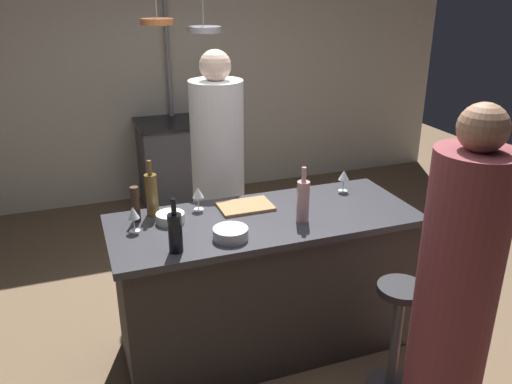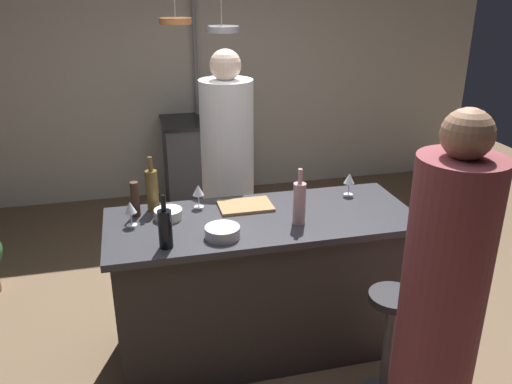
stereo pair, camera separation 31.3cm
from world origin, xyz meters
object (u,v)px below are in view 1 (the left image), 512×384
Objects in this scene: cutting_board at (245,206)px; wine_glass_near_left_guest at (133,214)px; wine_bottle_amber at (152,194)px; guest_right at (454,301)px; wine_bottle_dark at (175,232)px; wine_glass_by_chef at (198,194)px; wine_glass_near_right_guest at (344,176)px; bar_stool_right at (396,334)px; mixing_bowl_ceramic at (170,218)px; chef at (219,184)px; pepper_mill at (135,204)px; stove_range at (179,164)px; wine_bottle_rose at (303,201)px; mixing_bowl_steel at (231,233)px.

cutting_board is 2.19× the size of wine_glass_near_left_guest.
guest_right is at bearing -46.45° from wine_bottle_amber.
wine_bottle_dark reaches higher than wine_glass_by_chef.
wine_glass_by_chef is 1.00× the size of wine_glass_near_left_guest.
cutting_board is at bearing -177.09° from wine_glass_near_right_guest.
mixing_bowl_ceramic reaches higher than bar_stool_right.
wine_bottle_dark is at bearing -141.66° from cutting_board.
mixing_bowl_ceramic is at bearing -124.80° from chef.
bar_stool_right is 4.66× the size of wine_glass_by_chef.
bar_stool_right is 0.55m from guest_right.
wine_bottle_amber reaches higher than bar_stool_right.
wine_bottle_amber reaches higher than pepper_mill.
guest_right is 5.40× the size of cutting_board.
stove_range is at bearing 100.01° from bar_stool_right.
chef reaches higher than cutting_board.
wine_glass_by_chef reaches higher than bar_stool_right.
wine_glass_by_chef is at bearing 135.93° from bar_stool_right.
wine_bottle_dark is 0.76m from wine_bottle_rose.
wine_glass_by_chef is (-0.27, 0.07, 0.10)m from cutting_board.
wine_bottle_amber is (-0.61, -2.19, 0.58)m from stove_range.
pepper_mill is at bearing 137.43° from guest_right.
bar_stool_right is 1.38m from wine_glass_by_chef.
chef is at bearing 44.72° from wine_bottle_amber.
bar_stool_right is 1.59m from wine_bottle_amber.
cutting_board is at bearing -91.45° from chef.
wine_bottle_amber is at bearing 177.32° from wine_glass_near_right_guest.
wine_bottle_rose is 1.72× the size of mixing_bowl_steel.
wine_glass_by_chef and wine_glass_near_left_guest have the same top height.
wine_glass_by_chef is at bearing 5.25° from pepper_mill.
bar_stool_right is 1.07m from mixing_bowl_steel.
wine_glass_by_chef is 1.00× the size of wine_glass_near_right_guest.
pepper_mill is at bearing -149.07° from wine_bottle_amber.
cutting_board is 0.47m from mixing_bowl_ceramic.
wine_glass_by_chef is at bearing -98.64° from stove_range.
wine_bottle_rose reaches higher than wine_glass_near_left_guest.
wine_bottle_dark is at bearing -172.52° from mixing_bowl_steel.
wine_bottle_dark reaches higher than wine_glass_near_right_guest.
mixing_bowl_ceramic is (-0.53, -2.33, 0.48)m from stove_range.
stove_range is 2.40m from wine_glass_near_right_guest.
wine_glass_by_chef is (0.27, -0.03, -0.03)m from wine_bottle_amber.
chef is at bearing 47.17° from wine_glass_near_left_guest.
wine_bottle_amber is 2.29× the size of wine_glass_near_right_guest.
wine_glass_by_chef is at bearing -116.55° from chef.
wine_bottle_rose reaches higher than mixing_bowl_steel.
mixing_bowl_steel is (-0.27, -2.65, 0.48)m from stove_range.
mixing_bowl_steel is (0.47, -0.26, -0.07)m from wine_glass_near_left_guest.
bar_stool_right is at bearing -67.67° from chef.
mixing_bowl_ceramic is (-0.48, -0.70, 0.11)m from chef.
guest_right is 1.55m from mixing_bowl_ceramic.
mixing_bowl_steel is (0.44, -0.39, -0.07)m from pepper_mill.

